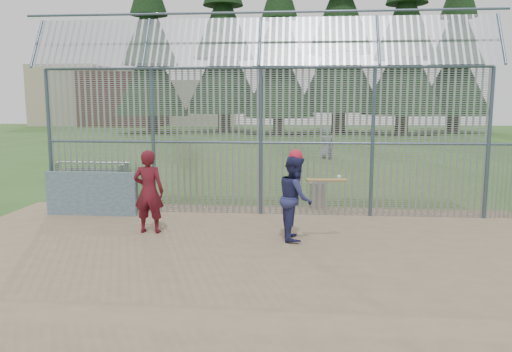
# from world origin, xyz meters

# --- Properties ---
(ground) EXTENTS (120.00, 120.00, 0.00)m
(ground) POSITION_xyz_m (0.00, 0.00, 0.00)
(ground) COLOR #2D511E
(ground) RESTS_ON ground
(dirt_infield) EXTENTS (14.00, 10.00, 0.02)m
(dirt_infield) POSITION_xyz_m (0.00, -0.50, 0.01)
(dirt_infield) COLOR #756047
(dirt_infield) RESTS_ON ground
(dugout_wall) EXTENTS (2.50, 0.12, 1.20)m
(dugout_wall) POSITION_xyz_m (-4.60, 2.90, 0.62)
(dugout_wall) COLOR #38566B
(dugout_wall) RESTS_ON dirt_infield
(batter) EXTENTS (0.80, 0.98, 1.90)m
(batter) POSITION_xyz_m (0.97, 0.98, 0.97)
(batter) COLOR navy
(batter) RESTS_ON dirt_infield
(onlooker) EXTENTS (0.73, 0.49, 1.97)m
(onlooker) POSITION_xyz_m (-2.47, 1.26, 1.01)
(onlooker) COLOR maroon
(onlooker) RESTS_ON dirt_infield
(bg_kid_standing) EXTENTS (0.98, 0.78, 1.74)m
(bg_kid_standing) POSITION_xyz_m (2.56, 17.85, 0.87)
(bg_kid_standing) COLOR slate
(bg_kid_standing) RESTS_ON ground
(bg_kid_seated) EXTENTS (0.55, 0.32, 0.89)m
(bg_kid_seated) POSITION_xyz_m (2.70, 17.07, 0.44)
(bg_kid_seated) COLOR slate
(bg_kid_seated) RESTS_ON ground
(batting_gear) EXTENTS (1.28, 0.37, 0.70)m
(batting_gear) POSITION_xyz_m (1.08, 0.96, 1.83)
(batting_gear) COLOR red
(batting_gear) RESTS_ON ground
(trash_can) EXTENTS (0.56, 0.56, 0.82)m
(trash_can) POSITION_xyz_m (1.62, 4.57, 0.38)
(trash_can) COLOR gray
(trash_can) RESTS_ON ground
(bleacher) EXTENTS (3.00, 0.95, 0.72)m
(bleacher) POSITION_xyz_m (-7.18, 8.78, 0.41)
(bleacher) COLOR gray
(bleacher) RESTS_ON ground
(backstop_fence) EXTENTS (20.09, 0.81, 5.30)m
(backstop_fence) POSITION_xyz_m (1.81, 3.43, 2.36)
(backstop_fence) COLOR #47566B
(backstop_fence) RESTS_ON ground
(conifer_row) EXTENTS (38.48, 12.26, 20.20)m
(conifer_row) POSITION_xyz_m (1.93, 41.51, 10.83)
(conifer_row) COLOR #332319
(conifer_row) RESTS_ON ground
(distant_buildings) EXTENTS (26.50, 10.50, 8.00)m
(distant_buildings) POSITION_xyz_m (-23.18, 56.49, 3.60)
(distant_buildings) COLOR brown
(distant_buildings) RESTS_ON ground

